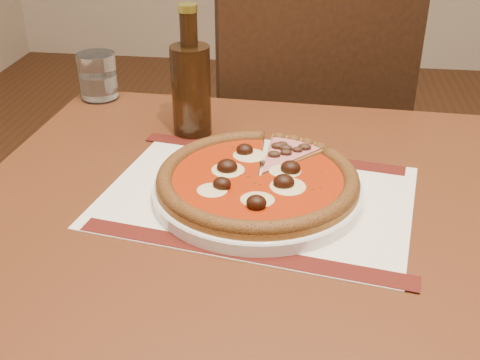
% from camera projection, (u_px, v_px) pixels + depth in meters
% --- Properties ---
extents(table, '(0.83, 0.83, 0.75)m').
position_uv_depth(table, '(238.00, 263.00, 0.90)').
color(table, '#5C2915').
rests_on(table, ground).
extents(chair_far, '(0.58, 0.58, 0.96)m').
position_uv_depth(chair_far, '(300.00, 140.00, 1.51)').
color(chair_far, black).
rests_on(chair_far, ground).
extents(placemat, '(0.48, 0.38, 0.00)m').
position_uv_depth(placemat, '(257.00, 196.00, 0.87)').
color(placemat, white).
rests_on(placemat, table).
extents(plate, '(0.30, 0.30, 0.02)m').
position_uv_depth(plate, '(257.00, 190.00, 0.87)').
color(plate, white).
rests_on(plate, placemat).
extents(pizza, '(0.29, 0.29, 0.04)m').
position_uv_depth(pizza, '(258.00, 179.00, 0.86)').
color(pizza, '#A36827').
rests_on(pizza, plate).
extents(ham_slice, '(0.10, 0.14, 0.02)m').
position_uv_depth(ham_slice, '(296.00, 157.00, 0.92)').
color(ham_slice, '#A36827').
rests_on(ham_slice, plate).
extents(water_glass, '(0.10, 0.10, 0.09)m').
position_uv_depth(water_glass, '(98.00, 76.00, 1.19)').
color(water_glass, white).
rests_on(water_glass, table).
extents(bottle, '(0.07, 0.07, 0.23)m').
position_uv_depth(bottle, '(191.00, 86.00, 1.02)').
color(bottle, '#321D0C').
rests_on(bottle, table).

